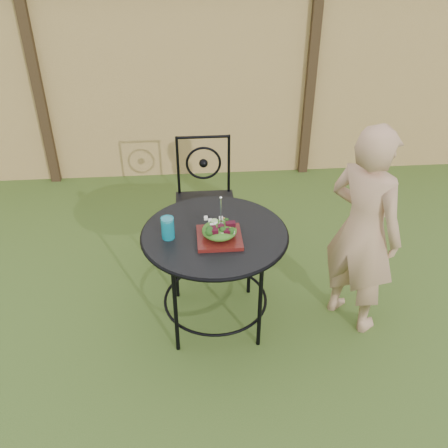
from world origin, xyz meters
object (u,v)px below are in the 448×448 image
patio_chair (205,197)px  salad_plate (219,238)px  patio_table (215,250)px  diner (363,231)px

patio_chair → salad_plate: patio_chair is taller
patio_table → salad_plate: 0.17m
patio_table → patio_chair: 0.83m
patio_table → salad_plate: (0.02, -0.08, 0.15)m
diner → salad_plate: (-0.90, -0.03, 0.02)m
patio_table → patio_chair: (-0.02, 0.83, -0.08)m
diner → patio_table: bearing=50.4°
patio_chair → salad_plate: 0.94m
patio_table → patio_chair: bearing=91.6°
patio_table → salad_plate: bearing=-72.7°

